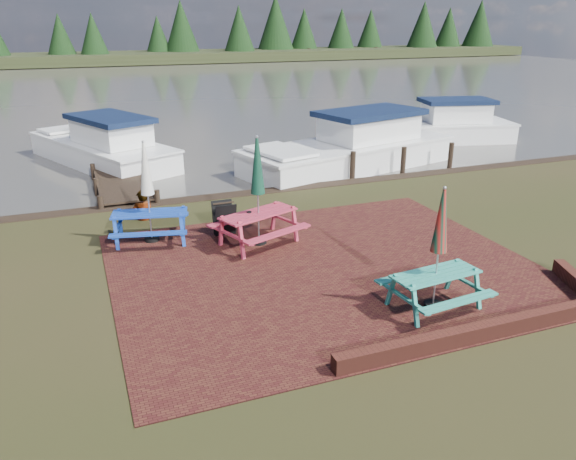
# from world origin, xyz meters

# --- Properties ---
(ground) EXTENTS (120.00, 120.00, 0.00)m
(ground) POSITION_xyz_m (0.00, 0.00, 0.00)
(ground) COLOR black
(ground) RESTS_ON ground
(paving) EXTENTS (9.00, 7.50, 0.02)m
(paving) POSITION_xyz_m (0.00, 1.00, 0.01)
(paving) COLOR #391312
(paving) RESTS_ON ground
(brick_wall) EXTENTS (6.21, 1.79, 0.30)m
(brick_wall) POSITION_xyz_m (2.15, -2.42, 0.15)
(brick_wall) COLOR #4C1E16
(brick_wall) RESTS_ON ground
(water) EXTENTS (120.00, 60.00, 0.02)m
(water) POSITION_xyz_m (0.00, 37.00, 0.00)
(water) COLOR #45413B
(water) RESTS_ON ground
(far_treeline) EXTENTS (120.00, 10.00, 8.10)m
(far_treeline) POSITION_xyz_m (0.00, 66.00, 3.28)
(far_treeline) COLOR black
(far_treeline) RESTS_ON ground
(picnic_table_teal) EXTENTS (1.84, 1.68, 2.36)m
(picnic_table_teal) POSITION_xyz_m (1.18, -1.34, 0.83)
(picnic_table_teal) COLOR teal
(picnic_table_teal) RESTS_ON ground
(picnic_table_red) EXTENTS (2.36, 2.23, 2.62)m
(picnic_table_red) POSITION_xyz_m (-0.90, 2.89, 0.92)
(picnic_table_red) COLOR #AD2C41
(picnic_table_red) RESTS_ON ground
(picnic_table_blue) EXTENTS (2.08, 1.93, 2.47)m
(picnic_table_blue) POSITION_xyz_m (-3.30, 3.98, 0.86)
(picnic_table_blue) COLOR #153CA2
(picnic_table_blue) RESTS_ON ground
(chalkboard) EXTENTS (0.53, 0.50, 0.85)m
(chalkboard) POSITION_xyz_m (-1.51, 3.77, 0.44)
(chalkboard) COLOR black
(chalkboard) RESTS_ON ground
(jetty) EXTENTS (1.76, 9.08, 1.00)m
(jetty) POSITION_xyz_m (-3.50, 11.28, 0.11)
(jetty) COLOR black
(jetty) RESTS_ON ground
(boat_jetty) EXTENTS (5.35, 7.79, 2.15)m
(boat_jetty) POSITION_xyz_m (-3.75, 13.26, 0.44)
(boat_jetty) COLOR white
(boat_jetty) RESTS_ON ground
(boat_near) EXTENTS (8.93, 5.00, 2.29)m
(boat_near) POSITION_xyz_m (4.98, 9.41, 0.48)
(boat_near) COLOR white
(boat_near) RESTS_ON ground
(boat_far) EXTENTS (7.08, 3.86, 2.10)m
(boat_far) POSITION_xyz_m (10.98, 12.27, 0.43)
(boat_far) COLOR white
(boat_far) RESTS_ON ground
(person) EXTENTS (0.61, 0.41, 1.63)m
(person) POSITION_xyz_m (-3.28, 5.68, 0.81)
(person) COLOR gray
(person) RESTS_ON ground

